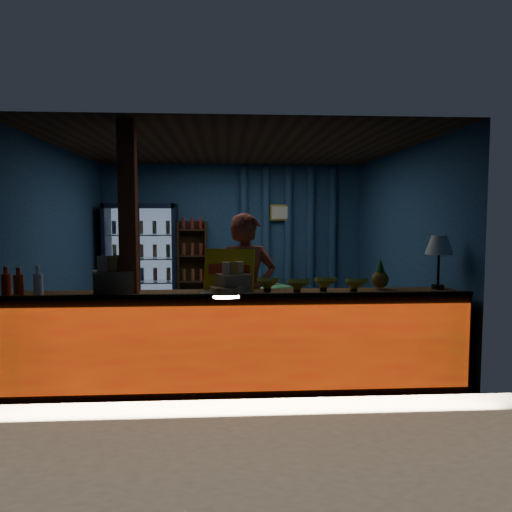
{
  "coord_description": "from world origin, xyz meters",
  "views": [
    {
      "loc": [
        -0.14,
        -6.71,
        1.71
      ],
      "look_at": [
        0.27,
        -0.2,
        1.17
      ],
      "focal_mm": 35.0,
      "sensor_mm": 36.0,
      "label": 1
    }
  ],
  "objects_px": {
    "green_chair": "(266,302)",
    "table_lamp": "(439,247)",
    "pastry_tray": "(226,292)",
    "shopkeeper": "(247,294)"
  },
  "relations": [
    {
      "from": "green_chair",
      "to": "table_lamp",
      "type": "height_order",
      "value": "table_lamp"
    },
    {
      "from": "green_chair",
      "to": "pastry_tray",
      "type": "xyz_separation_m",
      "value": [
        -0.66,
        -3.31,
        0.68
      ]
    },
    {
      "from": "green_chair",
      "to": "pastry_tray",
      "type": "height_order",
      "value": "pastry_tray"
    },
    {
      "from": "shopkeeper",
      "to": "pastry_tray",
      "type": "xyz_separation_m",
      "value": [
        -0.23,
        -0.55,
        0.11
      ]
    },
    {
      "from": "shopkeeper",
      "to": "table_lamp",
      "type": "height_order",
      "value": "shopkeeper"
    },
    {
      "from": "green_chair",
      "to": "pastry_tray",
      "type": "distance_m",
      "value": 3.44
    },
    {
      "from": "shopkeeper",
      "to": "pastry_tray",
      "type": "bearing_deg",
      "value": -124.7
    },
    {
      "from": "green_chair",
      "to": "table_lamp",
      "type": "distance_m",
      "value": 3.59
    },
    {
      "from": "green_chair",
      "to": "pastry_tray",
      "type": "bearing_deg",
      "value": 51.75
    },
    {
      "from": "shopkeeper",
      "to": "green_chair",
      "type": "bearing_deg",
      "value": 68.82
    }
  ]
}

